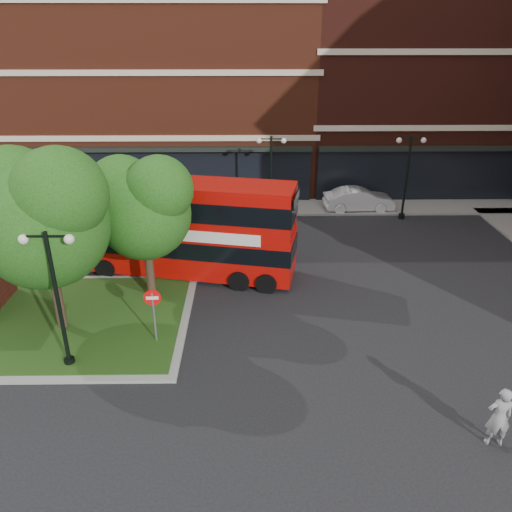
{
  "coord_description": "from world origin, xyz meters",
  "views": [
    {
      "loc": [
        0.75,
        -13.96,
        10.7
      ],
      "look_at": [
        1.0,
        4.83,
        2.0
      ],
      "focal_mm": 35.0,
      "sensor_mm": 36.0,
      "label": 1
    }
  ],
  "objects_px": {
    "bus": "(182,222)",
    "car_silver": "(129,201)",
    "woman": "(499,417)",
    "car_white": "(359,200)"
  },
  "relations": [
    {
      "from": "bus",
      "to": "car_silver",
      "type": "height_order",
      "value": "bus"
    },
    {
      "from": "woman",
      "to": "car_white",
      "type": "height_order",
      "value": "woman"
    },
    {
      "from": "car_silver",
      "to": "car_white",
      "type": "xyz_separation_m",
      "value": [
        14.5,
        0.0,
        0.06
      ]
    },
    {
      "from": "car_silver",
      "to": "car_white",
      "type": "height_order",
      "value": "car_white"
    },
    {
      "from": "car_white",
      "to": "woman",
      "type": "bearing_deg",
      "value": 177.03
    },
    {
      "from": "bus",
      "to": "car_white",
      "type": "relative_size",
      "value": 2.4
    },
    {
      "from": "bus",
      "to": "woman",
      "type": "height_order",
      "value": "bus"
    },
    {
      "from": "woman",
      "to": "car_silver",
      "type": "height_order",
      "value": "woman"
    },
    {
      "from": "bus",
      "to": "car_white",
      "type": "height_order",
      "value": "bus"
    },
    {
      "from": "woman",
      "to": "car_silver",
      "type": "xyz_separation_m",
      "value": [
        -14.42,
        19.5,
        -0.29
      ]
    }
  ]
}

